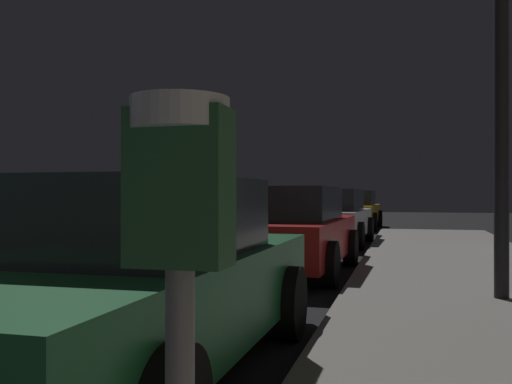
{
  "coord_description": "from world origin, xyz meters",
  "views": [
    {
      "loc": [
        4.73,
        -1.27,
        1.32
      ],
      "look_at": [
        4.01,
        1.46,
        1.32
      ],
      "focal_mm": 39.82,
      "sensor_mm": 36.0,
      "label": 1
    }
  ],
  "objects": [
    {
      "name": "car_white",
      "position": [
        2.85,
        13.39,
        0.72
      ],
      "size": [
        2.14,
        4.1,
        1.43
      ],
      "color": "silver",
      "rests_on": "ground"
    },
    {
      "name": "car_yellow_cab",
      "position": [
        2.85,
        20.25,
        0.7
      ],
      "size": [
        2.11,
        4.44,
        1.43
      ],
      "color": "gold",
      "rests_on": "ground"
    },
    {
      "name": "street_lamp",
      "position": [
        5.78,
        5.54,
        3.43
      ],
      "size": [
        0.44,
        0.44,
        4.89
      ],
      "color": "black",
      "rests_on": "sidewalk"
    },
    {
      "name": "car_green",
      "position": [
        2.85,
        2.4,
        0.7
      ],
      "size": [
        1.97,
        4.4,
        1.43
      ],
      "color": "#19592D",
      "rests_on": "ground"
    },
    {
      "name": "parking_meter",
      "position": [
        4.31,
        -0.26,
        1.17
      ],
      "size": [
        0.19,
        0.19,
        1.35
      ],
      "color": "#59595B",
      "rests_on": "sidewalk"
    },
    {
      "name": "car_red",
      "position": [
        2.85,
        7.89,
        0.71
      ],
      "size": [
        2.11,
        4.13,
        1.43
      ],
      "color": "maroon",
      "rests_on": "ground"
    }
  ]
}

